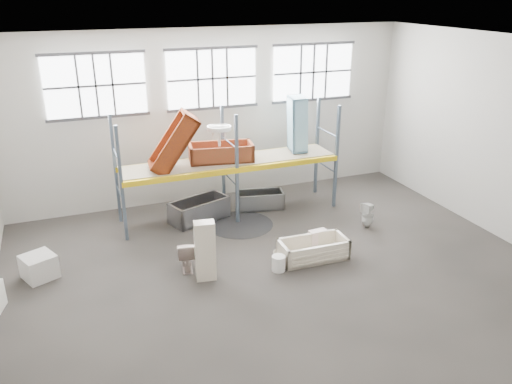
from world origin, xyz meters
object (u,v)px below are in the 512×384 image
bucket (279,263)px  cistern_tall (205,251)px  toilet_white (368,215)px  bathtub_beige (313,249)px  steel_tub_left (199,210)px  steel_tub_right (260,200)px  rust_tub_flat (221,152)px  toilet_beige (186,254)px  blue_tub_upright (297,124)px

bucket → cistern_tall: bearing=170.7°
toilet_white → bucket: bearing=-88.4°
bathtub_beige → cistern_tall: cistern_tall is taller
steel_tub_left → steel_tub_right: 1.88m
toilet_white → steel_tub_left: toilet_white is taller
bathtub_beige → steel_tub_right: bearing=92.8°
cistern_tall → steel_tub_right: cistern_tall is taller
toilet_white → steel_tub_left: (-4.09, 2.08, -0.06)m
bathtub_beige → rust_tub_flat: rust_tub_flat is taller
toilet_beige → blue_tub_upright: (4.02, 2.70, 2.04)m
cistern_tall → steel_tub_left: bearing=86.3°
toilet_beige → blue_tub_upright: blue_tub_upright is taller
bathtub_beige → cistern_tall: bearing=-179.1°
bathtub_beige → steel_tub_right: 3.27m
rust_tub_flat → steel_tub_right: bearing=0.3°
bathtub_beige → toilet_white: bearing=27.0°
toilet_white → toilet_beige: bearing=-105.6°
steel_tub_right → rust_tub_flat: rust_tub_flat is taller
steel_tub_left → bathtub_beige: bearing=-58.0°
steel_tub_left → steel_tub_right: steel_tub_left is taller
cistern_tall → toilet_white: size_ratio=1.94×
toilet_white → steel_tub_right: (-2.22, 2.25, -0.11)m
bathtub_beige → blue_tub_upright: bearing=73.5°
toilet_white → rust_tub_flat: rust_tub_flat is taller
cistern_tall → toilet_white: cistern_tall is taller
cistern_tall → blue_tub_upright: bearing=50.5°
cistern_tall → steel_tub_left: 3.17m
cistern_tall → bathtub_beige: bearing=8.3°
cistern_tall → steel_tub_left: cistern_tall is taller
rust_tub_flat → steel_tub_left: bearing=-167.5°
toilet_beige → steel_tub_left: (0.99, 2.49, -0.06)m
cistern_tall → rust_tub_flat: 3.70m
toilet_white → steel_tub_right: bearing=-155.6°
steel_tub_right → rust_tub_flat: size_ratio=0.78×
toilet_beige → steel_tub_right: size_ratio=0.53×
bathtub_beige → toilet_beige: (-2.93, 0.61, 0.12)m
bathtub_beige → cistern_tall: (-2.63, 0.03, 0.45)m
steel_tub_right → blue_tub_upright: 2.44m
steel_tub_left → rust_tub_flat: (0.72, 0.16, 1.53)m
blue_tub_upright → bucket: (-2.09, -3.55, -2.21)m
bathtub_beige → cistern_tall: 2.67m
bucket → toilet_beige: bearing=156.3°
toilet_white → blue_tub_upright: size_ratio=0.45×
steel_tub_right → bucket: (-0.93, -3.50, -0.06)m
cistern_tall → toilet_white: bearing=20.7°
steel_tub_left → blue_tub_upright: (3.03, 0.22, 2.10)m
steel_tub_left → steel_tub_right: (1.87, 0.17, -0.05)m
rust_tub_flat → cistern_tall: bearing=-113.7°
bathtub_beige → toilet_white: size_ratio=2.29×
steel_tub_left → rust_tub_flat: bearing=12.5°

